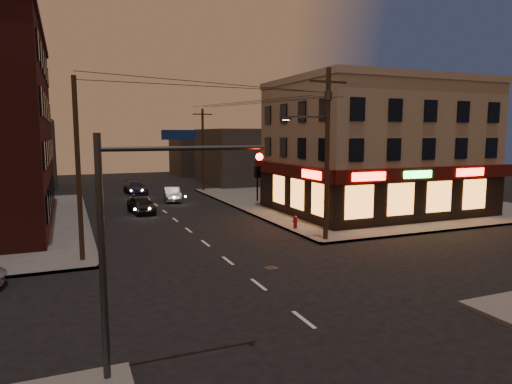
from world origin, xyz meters
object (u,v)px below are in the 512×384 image
sedan_far (135,188)px  sedan_mid (172,194)px  fire_hydrant (295,221)px  sedan_near (141,205)px

sedan_far → sedan_mid: bearing=-74.4°
sedan_far → fire_hydrant: 24.31m
sedan_far → fire_hydrant: (7.18, -23.22, -0.06)m
sedan_near → sedan_far: size_ratio=0.88×
sedan_near → fire_hydrant: (8.44, -10.78, -0.09)m
sedan_near → sedan_far: 12.51m
sedan_near → fire_hydrant: 13.69m
sedan_far → fire_hydrant: bearing=-77.6°
sedan_mid → sedan_far: (-2.51, 6.76, 0.00)m
sedan_near → sedan_mid: 6.82m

